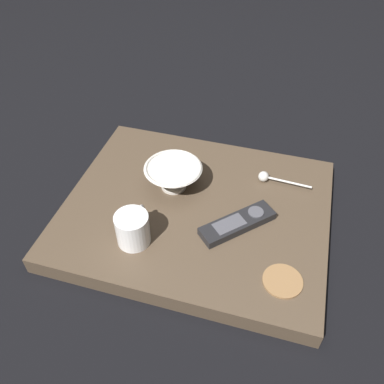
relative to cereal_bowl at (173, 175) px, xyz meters
name	(u,v)px	position (x,y,z in m)	size (l,w,h in m)	color
ground_plane	(196,218)	(-0.05, -0.08, -0.09)	(6.00, 6.00, 0.00)	black
table	(196,212)	(-0.05, -0.08, -0.06)	(0.55, 0.67, 0.05)	#4C3D2D
cereal_bowl	(173,175)	(0.00, 0.00, 0.00)	(0.15, 0.15, 0.07)	beige
coffee_mug	(133,228)	(-0.20, 0.03, 0.00)	(0.11, 0.08, 0.08)	white
teaspoon	(267,177)	(0.09, -0.24, -0.02)	(0.03, 0.14, 0.03)	silver
tv_remote_near	(238,223)	(-0.09, -0.19, -0.03)	(0.18, 0.18, 0.02)	black
drink_coaster	(283,281)	(-0.22, -0.32, -0.04)	(0.09, 0.09, 0.01)	olive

